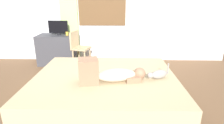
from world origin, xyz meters
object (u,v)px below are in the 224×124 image
at_px(chair_by_desk, 78,46).
at_px(cat, 158,74).
at_px(desk, 57,49).
at_px(tv_monitor, 58,28).
at_px(bed, 105,90).
at_px(cup, 67,34).
at_px(person_lying, 109,74).

bearing_deg(chair_by_desk, cat, -50.48).
bearing_deg(desk, tv_monitor, 0.00).
relative_size(cat, tv_monitor, 0.70).
relative_size(bed, cat, 6.46).
bearing_deg(cat, desk, 136.02).
bearing_deg(tv_monitor, cat, -45.01).
distance_m(desk, cup, 0.51).
bearing_deg(tv_monitor, person_lying, -58.08).
height_order(cat, chair_by_desk, chair_by_desk).
xyz_separation_m(person_lying, desk, (-1.40, 2.12, -0.23)).
distance_m(bed, chair_by_desk, 1.92).
xyz_separation_m(person_lying, chair_by_desk, (-0.82, 1.94, -0.09)).
relative_size(desk, chair_by_desk, 1.05).
relative_size(person_lying, cup, 10.75).
bearing_deg(cup, bed, -61.30).
xyz_separation_m(desk, cup, (0.29, -0.04, 0.41)).
xyz_separation_m(tv_monitor, cup, (0.21, -0.04, -0.14)).
xyz_separation_m(desk, chair_by_desk, (0.58, -0.19, 0.14)).
height_order(bed, cat, cat).
relative_size(tv_monitor, chair_by_desk, 0.56).
height_order(person_lying, desk, person_lying).
relative_size(person_lying, cat, 2.81).
bearing_deg(bed, person_lying, -69.56).
relative_size(tv_monitor, cup, 5.49).
height_order(cat, cup, cup).
height_order(bed, tv_monitor, tv_monitor).
relative_size(person_lying, chair_by_desk, 1.10).
bearing_deg(cup, cat, -47.70).
bearing_deg(tv_monitor, chair_by_desk, -20.21).
bearing_deg(bed, cat, -6.50).
xyz_separation_m(cup, chair_by_desk, (0.29, -0.15, -0.28)).
height_order(desk, tv_monitor, tv_monitor).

